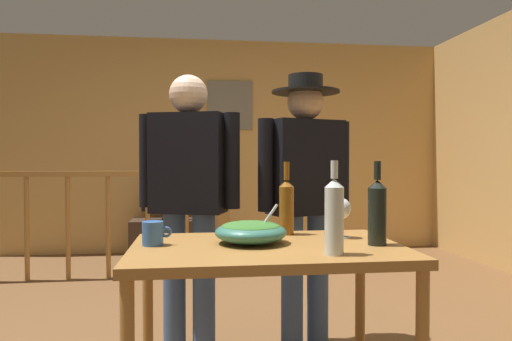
% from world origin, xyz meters
% --- Properties ---
extents(ground_plane, '(7.47, 7.47, 0.00)m').
position_xyz_m(ground_plane, '(0.00, 0.00, 0.00)').
color(ground_plane, brown).
extents(back_wall, '(5.62, 0.10, 2.57)m').
position_xyz_m(back_wall, '(0.00, 2.87, 1.28)').
color(back_wall, tan).
rests_on(back_wall, ground_plane).
extents(framed_picture, '(0.54, 0.03, 0.59)m').
position_xyz_m(framed_picture, '(0.13, 2.81, 1.78)').
color(framed_picture, slate).
extents(stair_railing, '(2.63, 0.10, 1.06)m').
position_xyz_m(stair_railing, '(-0.90, 1.64, 0.63)').
color(stair_railing, '#9E6B33').
rests_on(stair_railing, ground_plane).
extents(tv_console, '(0.90, 0.40, 0.43)m').
position_xyz_m(tv_console, '(-0.57, 2.52, 0.22)').
color(tv_console, '#38281E').
rests_on(tv_console, ground_plane).
extents(flat_screen_tv, '(0.65, 0.12, 0.45)m').
position_xyz_m(flat_screen_tv, '(-0.57, 2.49, 0.70)').
color(flat_screen_tv, black).
rests_on(flat_screen_tv, tv_console).
extents(serving_table, '(1.15, 0.75, 0.75)m').
position_xyz_m(serving_table, '(0.02, -0.89, 0.66)').
color(serving_table, '#9E6B33').
rests_on(serving_table, ground_plane).
extents(salad_bowl, '(0.32, 0.32, 0.17)m').
position_xyz_m(salad_bowl, '(-0.04, -0.84, 0.80)').
color(salad_bowl, '#337060').
rests_on(salad_bowl, serving_table).
extents(wine_glass, '(0.09, 0.09, 0.19)m').
position_xyz_m(wine_glass, '(0.39, -0.75, 0.88)').
color(wine_glass, silver).
rests_on(wine_glass, serving_table).
extents(wine_bottle_amber, '(0.07, 0.07, 0.36)m').
position_xyz_m(wine_bottle_amber, '(0.16, -0.62, 0.89)').
color(wine_bottle_amber, brown).
rests_on(wine_bottle_amber, serving_table).
extents(wine_bottle_clear, '(0.07, 0.07, 0.36)m').
position_xyz_m(wine_bottle_clear, '(0.25, -1.12, 0.90)').
color(wine_bottle_clear, silver).
rests_on(wine_bottle_clear, serving_table).
extents(wine_bottle_dark, '(0.08, 0.08, 0.36)m').
position_xyz_m(wine_bottle_dark, '(0.49, -0.95, 0.90)').
color(wine_bottle_dark, black).
rests_on(wine_bottle_dark, serving_table).
extents(mug_blue, '(0.13, 0.09, 0.10)m').
position_xyz_m(mug_blue, '(-0.46, -0.83, 0.80)').
color(mug_blue, '#3866B2').
rests_on(mug_blue, serving_table).
extents(person_standing_left, '(0.58, 0.34, 1.60)m').
position_xyz_m(person_standing_left, '(-0.32, -0.14, 0.95)').
color(person_standing_left, '#3D5684').
rests_on(person_standing_left, ground_plane).
extents(person_standing_right, '(0.59, 0.41, 1.62)m').
position_xyz_m(person_standing_right, '(0.37, -0.14, 0.97)').
color(person_standing_right, '#3D5684').
rests_on(person_standing_right, ground_plane).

